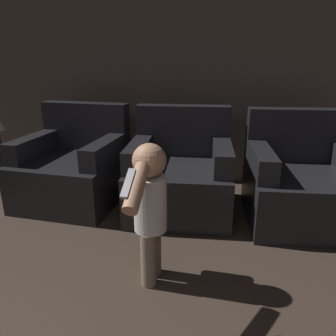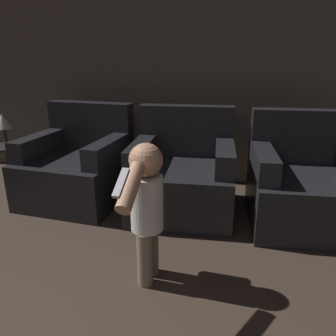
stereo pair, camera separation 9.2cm
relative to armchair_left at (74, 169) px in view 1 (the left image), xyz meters
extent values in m
cube|color=#51493F|center=(0.87, 0.84, 0.98)|extent=(8.40, 0.05, 2.60)
cube|color=black|center=(0.00, -0.05, -0.10)|extent=(0.95, 0.94, 0.45)
cube|color=black|center=(0.02, 0.31, 0.36)|extent=(0.91, 0.21, 0.48)
cube|color=black|center=(-0.37, -0.03, 0.22)|extent=(0.20, 0.74, 0.20)
cube|color=black|center=(0.37, -0.07, 0.22)|extent=(0.20, 0.74, 0.20)
cube|color=black|center=(1.06, -0.05, -0.10)|extent=(0.97, 0.97, 0.45)
cube|color=black|center=(1.03, 0.31, 0.36)|extent=(0.91, 0.24, 0.48)
cube|color=black|center=(0.69, -0.08, 0.22)|extent=(0.22, 0.75, 0.20)
cube|color=black|center=(1.43, -0.02, 0.22)|extent=(0.22, 0.75, 0.20)
cube|color=black|center=(2.12, -0.05, -0.10)|extent=(0.98, 0.98, 0.45)
cube|color=black|center=(2.09, 0.31, 0.36)|extent=(0.91, 0.24, 0.48)
cube|color=black|center=(1.76, -0.09, 0.22)|extent=(0.23, 0.75, 0.20)
cylinder|color=brown|center=(1.04, -1.13, -0.14)|extent=(0.10, 0.10, 0.36)
cylinder|color=brown|center=(1.04, -1.02, -0.14)|extent=(0.10, 0.10, 0.36)
cylinder|color=#B7B2A8|center=(1.04, -1.07, 0.21)|extent=(0.20, 0.20, 0.34)
sphere|color=#A37556|center=(1.04, -1.07, 0.49)|extent=(0.20, 0.20, 0.20)
cylinder|color=#A37556|center=(1.05, -0.95, 0.20)|extent=(0.08, 0.08, 0.29)
cylinder|color=#A37556|center=(1.03, -1.32, 0.42)|extent=(0.08, 0.29, 0.22)
cube|color=#99999E|center=(1.03, -1.45, 0.49)|extent=(0.04, 0.16, 0.10)
cylinder|color=black|center=(-0.74, -0.05, -0.07)|extent=(0.06, 0.06, 0.49)
cylinder|color=black|center=(-0.74, -0.05, 0.18)|extent=(0.37, 0.37, 0.02)
camera|label=1|loc=(1.49, -2.81, 1.05)|focal=35.00mm
camera|label=2|loc=(1.58, -2.79, 1.05)|focal=35.00mm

